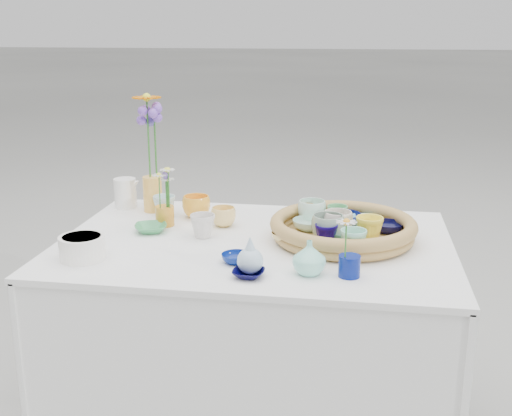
# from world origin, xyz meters

# --- Properties ---
(wicker_tray) EXTENTS (0.47, 0.47, 0.08)m
(wicker_tray) POSITION_xyz_m (0.28, 0.05, 0.80)
(wicker_tray) COLOR olive
(wicker_tray) RESTS_ON display_table
(tray_ceramic_0) EXTENTS (0.12, 0.12, 0.04)m
(tray_ceramic_0) POSITION_xyz_m (0.28, 0.18, 0.80)
(tray_ceramic_0) COLOR #0D1654
(tray_ceramic_0) RESTS_ON wicker_tray
(tray_ceramic_1) EXTENTS (0.12, 0.12, 0.03)m
(tray_ceramic_1) POSITION_xyz_m (0.42, 0.11, 0.80)
(tray_ceramic_1) COLOR black
(tray_ceramic_1) RESTS_ON wicker_tray
(tray_ceramic_2) EXTENTS (0.10, 0.10, 0.08)m
(tray_ceramic_2) POSITION_xyz_m (0.36, -0.00, 0.82)
(tray_ceramic_2) COLOR yellow
(tray_ceramic_2) RESTS_ON wicker_tray
(tray_ceramic_3) EXTENTS (0.12, 0.12, 0.04)m
(tray_ceramic_3) POSITION_xyz_m (0.28, -0.01, 0.80)
(tray_ceramic_3) COLOR #3E8368
(tray_ceramic_3) RESTS_ON wicker_tray
(tray_ceramic_4) EXTENTS (0.12, 0.12, 0.08)m
(tray_ceramic_4) POSITION_xyz_m (0.23, -0.01, 0.82)
(tray_ceramic_4) COLOR gray
(tray_ceramic_4) RESTS_ON wicker_tray
(tray_ceramic_5) EXTENTS (0.12, 0.12, 0.03)m
(tray_ceramic_5) POSITION_xyz_m (0.17, 0.09, 0.80)
(tray_ceramic_5) COLOR #AFD7C4
(tray_ceramic_5) RESTS_ON wicker_tray
(tray_ceramic_6) EXTENTS (0.12, 0.12, 0.08)m
(tray_ceramic_6) POSITION_xyz_m (0.17, 0.18, 0.82)
(tray_ceramic_6) COLOR silver
(tray_ceramic_6) RESTS_ON wicker_tray
(tray_ceramic_7) EXTENTS (0.12, 0.12, 0.08)m
(tray_ceramic_7) POSITION_xyz_m (0.26, 0.06, 0.82)
(tray_ceramic_7) COLOR #F2E1D0
(tray_ceramic_7) RESTS_ON wicker_tray
(tray_ceramic_8) EXTENTS (0.14, 0.14, 0.03)m
(tray_ceramic_8) POSITION_xyz_m (0.34, 0.17, 0.80)
(tray_ceramic_8) COLOR #76C9E4
(tray_ceramic_8) RESTS_ON wicker_tray
(tray_ceramic_9) EXTENTS (0.08, 0.08, 0.07)m
(tray_ceramic_9) POSITION_xyz_m (0.23, -0.05, 0.82)
(tray_ceramic_9) COLOR #0E0353
(tray_ceramic_9) RESTS_ON wicker_tray
(tray_ceramic_10) EXTENTS (0.10, 0.10, 0.03)m
(tray_ceramic_10) POSITION_xyz_m (0.10, -0.03, 0.80)
(tray_ceramic_10) COLOR #EBC973
(tray_ceramic_10) RESTS_ON wicker_tray
(tray_ceramic_11) EXTENTS (0.08, 0.08, 0.07)m
(tray_ceramic_11) POSITION_xyz_m (0.31, -0.12, 0.82)
(tray_ceramic_11) COLOR #89D9BF
(tray_ceramic_11) RESTS_ON wicker_tray
(tray_ceramic_12) EXTENTS (0.08, 0.08, 0.07)m
(tray_ceramic_12) POSITION_xyz_m (0.26, 0.17, 0.82)
(tray_ceramic_12) COLOR #51A362
(tray_ceramic_12) RESTS_ON wicker_tray
(loose_ceramic_0) EXTENTS (0.12, 0.12, 0.08)m
(loose_ceramic_0) POSITION_xyz_m (-0.25, 0.23, 0.80)
(loose_ceramic_0) COLOR #FFAD2E
(loose_ceramic_0) RESTS_ON display_table
(loose_ceramic_1) EXTENTS (0.11, 0.11, 0.07)m
(loose_ceramic_1) POSITION_xyz_m (-0.13, 0.14, 0.80)
(loose_ceramic_1) COLOR #FBD274
(loose_ceramic_1) RESTS_ON display_table
(loose_ceramic_2) EXTENTS (0.14, 0.14, 0.03)m
(loose_ceramic_2) POSITION_xyz_m (-0.36, 0.04, 0.78)
(loose_ceramic_2) COLOR #3F995B
(loose_ceramic_2) RESTS_ON display_table
(loose_ceramic_3) EXTENTS (0.11, 0.11, 0.08)m
(loose_ceramic_3) POSITION_xyz_m (-0.18, 0.01, 0.80)
(loose_ceramic_3) COLOR silver
(loose_ceramic_3) RESTS_ON display_table
(loose_ceramic_4) EXTENTS (0.09, 0.09, 0.03)m
(loose_ceramic_4) POSITION_xyz_m (-0.02, -0.20, 0.78)
(loose_ceramic_4) COLOR navy
(loose_ceramic_4) RESTS_ON display_table
(loose_ceramic_5) EXTENTS (0.11, 0.11, 0.08)m
(loose_ceramic_5) POSITION_xyz_m (-0.37, 0.23, 0.80)
(loose_ceramic_5) COLOR silver
(loose_ceramic_5) RESTS_ON display_table
(loose_ceramic_6) EXTENTS (0.10, 0.10, 0.02)m
(loose_ceramic_6) POSITION_xyz_m (0.03, -0.31, 0.78)
(loose_ceramic_6) COLOR black
(loose_ceramic_6) RESTS_ON display_table
(fluted_bowl) EXTENTS (0.16, 0.16, 0.07)m
(fluted_bowl) POSITION_xyz_m (-0.48, -0.25, 0.80)
(fluted_bowl) COLOR white
(fluted_bowl) RESTS_ON display_table
(bud_vase_paleblue) EXTENTS (0.09, 0.09, 0.11)m
(bud_vase_paleblue) POSITION_xyz_m (0.03, -0.28, 0.82)
(bud_vase_paleblue) COLOR #ABC8DD
(bud_vase_paleblue) RESTS_ON display_table
(bud_vase_seafoam) EXTENTS (0.11, 0.11, 0.10)m
(bud_vase_seafoam) POSITION_xyz_m (0.20, -0.26, 0.81)
(bud_vase_seafoam) COLOR #8EE7CD
(bud_vase_seafoam) RESTS_ON display_table
(bud_vase_cobalt) EXTENTS (0.07, 0.07, 0.06)m
(bud_vase_cobalt) POSITION_xyz_m (0.31, -0.26, 0.80)
(bud_vase_cobalt) COLOR navy
(bud_vase_cobalt) RESTS_ON display_table
(single_daisy) EXTENTS (0.09, 0.09, 0.12)m
(single_daisy) POSITION_xyz_m (0.29, -0.27, 0.88)
(single_daisy) COLOR white
(single_daisy) RESTS_ON bud_vase_cobalt
(tall_vase_yellow) EXTENTS (0.09, 0.09, 0.13)m
(tall_vase_yellow) POSITION_xyz_m (-0.43, 0.28, 0.83)
(tall_vase_yellow) COLOR #FFB94A
(tall_vase_yellow) RESTS_ON display_table
(gerbera) EXTENTS (0.16, 0.16, 0.31)m
(gerbera) POSITION_xyz_m (-0.44, 0.28, 1.04)
(gerbera) COLOR orange
(gerbera) RESTS_ON tall_vase_yellow
(hydrangea) EXTENTS (0.11, 0.11, 0.31)m
(hydrangea) POSITION_xyz_m (-0.42, 0.29, 1.01)
(hydrangea) COLOR #5347A0
(hydrangea) RESTS_ON tall_vase_yellow
(white_pitcher) EXTENTS (0.14, 0.12, 0.11)m
(white_pitcher) POSITION_xyz_m (-0.55, 0.31, 0.82)
(white_pitcher) COLOR white
(white_pitcher) RESTS_ON display_table
(daisy_cup) EXTENTS (0.09, 0.09, 0.07)m
(daisy_cup) POSITION_xyz_m (-0.34, 0.11, 0.80)
(daisy_cup) COLOR orange
(daisy_cup) RESTS_ON display_table
(daisy_posy) EXTENTS (0.10, 0.10, 0.14)m
(daisy_posy) POSITION_xyz_m (-0.33, 0.11, 0.91)
(daisy_posy) COLOR silver
(daisy_posy) RESTS_ON daisy_cup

